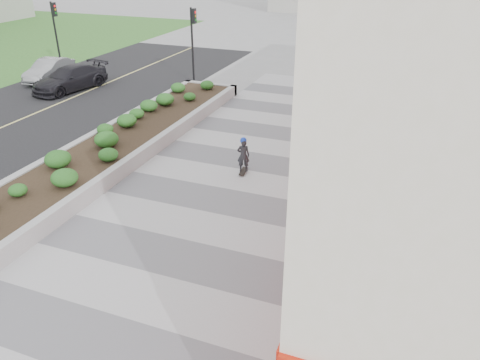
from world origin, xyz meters
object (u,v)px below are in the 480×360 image
object	(u,v)px
traffic_signal_far	(55,26)
car_dark	(70,78)
traffic_signal_near	(193,34)
planter	(116,144)
car_silver	(49,70)
skateboarder	(243,155)

from	to	relation	value
traffic_signal_far	car_dark	size ratio (longest dim) A/B	0.94
traffic_signal_near	car_dark	distance (m)	7.28
traffic_signal_far	traffic_signal_near	bearing A→B (deg)	3.11
planter	car_dark	size ratio (longest dim) A/B	4.02
planter	car_silver	world-z (taller)	car_silver
car_dark	traffic_signal_near	bearing A→B (deg)	45.06
planter	traffic_signal_far	distance (m)	15.00
traffic_signal_far	skateboarder	bearing A→B (deg)	-31.37
traffic_signal_far	car_silver	size ratio (longest dim) A/B	1.10
skateboarder	car_silver	size ratio (longest dim) A/B	0.36
traffic_signal_near	skateboarder	size ratio (longest dim) A/B	3.08
skateboarder	car_silver	bearing A→B (deg)	145.06
traffic_signal_near	traffic_signal_far	distance (m)	9.21
planter	car_silver	xyz separation A→B (m)	(-10.00, 7.84, 0.21)
car_dark	planter	bearing A→B (deg)	-30.08
traffic_signal_near	car_dark	xyz separation A→B (m)	(-5.79, -3.87, -2.11)
car_dark	traffic_signal_far	bearing A→B (deg)	146.59
planter	car_dark	bearing A→B (deg)	138.62
traffic_signal_far	car_silver	world-z (taller)	traffic_signal_far
planter	traffic_signal_near	size ratio (longest dim) A/B	4.29
traffic_signal_far	car_dark	bearing A→B (deg)	-44.71
traffic_signal_near	car_silver	bearing A→B (deg)	-162.17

